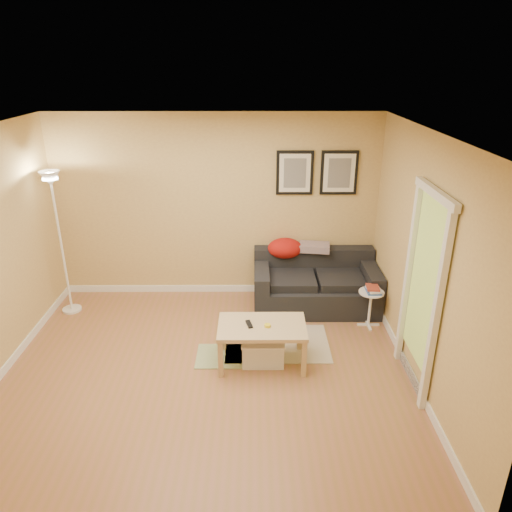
# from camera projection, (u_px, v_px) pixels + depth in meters

# --- Properties ---
(floor) EXTENTS (4.50, 4.50, 0.00)m
(floor) POSITION_uv_depth(u_px,v_px,m) (207.00, 372.00, 5.31)
(floor) COLOR #9E6243
(floor) RESTS_ON ground
(ceiling) EXTENTS (4.50, 4.50, 0.00)m
(ceiling) POSITION_uv_depth(u_px,v_px,m) (196.00, 134.00, 4.31)
(ceiling) COLOR white
(ceiling) RESTS_ON wall_back
(wall_back) EXTENTS (4.50, 0.00, 4.50)m
(wall_back) POSITION_uv_depth(u_px,v_px,m) (216.00, 208.00, 6.66)
(wall_back) COLOR tan
(wall_back) RESTS_ON ground
(wall_front) EXTENTS (4.50, 0.00, 4.50)m
(wall_front) POSITION_uv_depth(u_px,v_px,m) (170.00, 395.00, 2.96)
(wall_front) COLOR tan
(wall_front) RESTS_ON ground
(wall_right) EXTENTS (0.00, 4.00, 4.00)m
(wall_right) POSITION_uv_depth(u_px,v_px,m) (424.00, 265.00, 4.82)
(wall_right) COLOR tan
(wall_right) RESTS_ON ground
(baseboard_back) EXTENTS (4.50, 0.02, 0.10)m
(baseboard_back) POSITION_uv_depth(u_px,v_px,m) (219.00, 288.00, 7.13)
(baseboard_back) COLOR white
(baseboard_back) RESTS_ON ground
(baseboard_left) EXTENTS (0.02, 4.00, 0.10)m
(baseboard_left) POSITION_uv_depth(u_px,v_px,m) (5.00, 369.00, 5.28)
(baseboard_left) COLOR white
(baseboard_left) RESTS_ON ground
(baseboard_right) EXTENTS (0.02, 4.00, 0.10)m
(baseboard_right) POSITION_uv_depth(u_px,v_px,m) (408.00, 368.00, 5.30)
(baseboard_right) COLOR white
(baseboard_right) RESTS_ON ground
(sofa) EXTENTS (1.70, 0.90, 0.75)m
(sofa) POSITION_uv_depth(u_px,v_px,m) (316.00, 282.00, 6.58)
(sofa) COLOR black
(sofa) RESTS_ON ground
(red_throw) EXTENTS (0.48, 0.36, 0.28)m
(red_throw) POSITION_uv_depth(u_px,v_px,m) (285.00, 248.00, 6.68)
(red_throw) COLOR #B31A10
(red_throw) RESTS_ON sofa
(plaid_throw) EXTENTS (0.45, 0.32, 0.10)m
(plaid_throw) POSITION_uv_depth(u_px,v_px,m) (314.00, 247.00, 6.69)
(plaid_throw) COLOR tan
(plaid_throw) RESTS_ON sofa
(framed_print_left) EXTENTS (0.50, 0.04, 0.60)m
(framed_print_left) POSITION_uv_depth(u_px,v_px,m) (295.00, 173.00, 6.44)
(framed_print_left) COLOR black
(framed_print_left) RESTS_ON wall_back
(framed_print_right) EXTENTS (0.50, 0.04, 0.60)m
(framed_print_right) POSITION_uv_depth(u_px,v_px,m) (339.00, 173.00, 6.45)
(framed_print_right) COLOR black
(framed_print_right) RESTS_ON wall_back
(area_rug) EXTENTS (1.25, 0.85, 0.01)m
(area_rug) POSITION_uv_depth(u_px,v_px,m) (277.00, 343.00, 5.84)
(area_rug) COLOR beige
(area_rug) RESTS_ON ground
(green_runner) EXTENTS (0.70, 0.50, 0.01)m
(green_runner) POSITION_uv_depth(u_px,v_px,m) (226.00, 356.00, 5.59)
(green_runner) COLOR #668C4C
(green_runner) RESTS_ON ground
(coffee_table) EXTENTS (1.06, 0.73, 0.49)m
(coffee_table) POSITION_uv_depth(u_px,v_px,m) (262.00, 344.00, 5.39)
(coffee_table) COLOR tan
(coffee_table) RESTS_ON ground
(remote_control) EXTENTS (0.09, 0.17, 0.02)m
(remote_control) POSITION_uv_depth(u_px,v_px,m) (249.00, 324.00, 5.30)
(remote_control) COLOR black
(remote_control) RESTS_ON coffee_table
(tape_roll) EXTENTS (0.07, 0.07, 0.03)m
(tape_roll) POSITION_uv_depth(u_px,v_px,m) (267.00, 326.00, 5.26)
(tape_roll) COLOR yellow
(tape_roll) RESTS_ON coffee_table
(storage_bin) EXTENTS (0.48, 0.35, 0.30)m
(storage_bin) POSITION_uv_depth(u_px,v_px,m) (263.00, 350.00, 5.44)
(storage_bin) COLOR white
(storage_bin) RESTS_ON ground
(side_table) EXTENTS (0.32, 0.32, 0.49)m
(side_table) POSITION_uv_depth(u_px,v_px,m) (370.00, 309.00, 6.15)
(side_table) COLOR white
(side_table) RESTS_ON ground
(book_stack) EXTENTS (0.20, 0.25, 0.07)m
(book_stack) POSITION_uv_depth(u_px,v_px,m) (373.00, 289.00, 6.04)
(book_stack) COLOR #325698
(book_stack) RESTS_ON side_table
(floor_lamp) EXTENTS (0.25, 0.25, 1.96)m
(floor_lamp) POSITION_uv_depth(u_px,v_px,m) (62.00, 248.00, 6.26)
(floor_lamp) COLOR white
(floor_lamp) RESTS_ON ground
(doorway) EXTENTS (0.12, 1.01, 2.13)m
(doorway) POSITION_uv_depth(u_px,v_px,m) (421.00, 296.00, 4.79)
(doorway) COLOR white
(doorway) RESTS_ON ground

